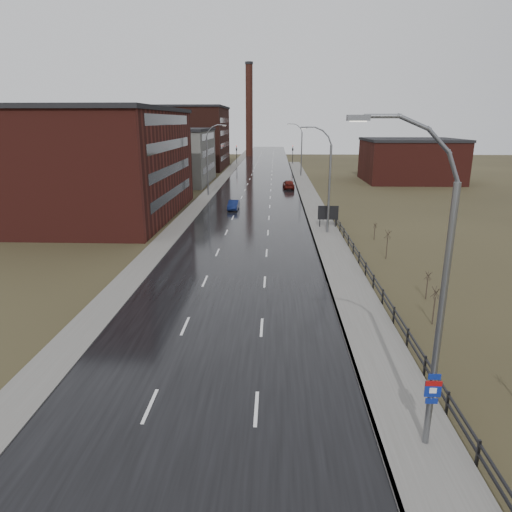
# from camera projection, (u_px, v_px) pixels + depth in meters

# --- Properties ---
(ground) EXTENTS (320.00, 320.00, 0.00)m
(ground) POSITION_uv_depth(u_px,v_px,m) (185.00, 478.00, 15.78)
(ground) COLOR #2D2819
(ground) RESTS_ON ground
(road) EXTENTS (14.00, 300.00, 0.06)m
(road) POSITION_uv_depth(u_px,v_px,m) (256.00, 198.00, 73.24)
(road) COLOR black
(road) RESTS_ON ground
(sidewalk_right) EXTENTS (3.20, 180.00, 0.18)m
(sidewalk_right) POSITION_uv_depth(u_px,v_px,m) (326.00, 235.00, 48.94)
(sidewalk_right) COLOR #595651
(sidewalk_right) RESTS_ON ground
(curb_right) EXTENTS (0.16, 180.00, 0.18)m
(curb_right) POSITION_uv_depth(u_px,v_px,m) (312.00, 235.00, 49.00)
(curb_right) COLOR slate
(curb_right) RESTS_ON ground
(sidewalk_left) EXTENTS (2.40, 260.00, 0.12)m
(sidewalk_left) POSITION_uv_depth(u_px,v_px,m) (205.00, 197.00, 73.55)
(sidewalk_left) COLOR #595651
(sidewalk_left) RESTS_ON ground
(warehouse_near) EXTENTS (22.44, 28.56, 13.50)m
(warehouse_near) POSITION_uv_depth(u_px,v_px,m) (86.00, 163.00, 57.77)
(warehouse_near) COLOR #471914
(warehouse_near) RESTS_ON ground
(warehouse_mid) EXTENTS (16.32, 20.40, 10.50)m
(warehouse_mid) POSITION_uv_depth(u_px,v_px,m) (169.00, 156.00, 89.69)
(warehouse_mid) COLOR slate
(warehouse_mid) RESTS_ON ground
(warehouse_far) EXTENTS (26.52, 24.48, 15.50)m
(warehouse_far) POSITION_uv_depth(u_px,v_px,m) (175.00, 137.00, 117.91)
(warehouse_far) COLOR #331611
(warehouse_far) RESTS_ON ground
(building_right) EXTENTS (18.36, 16.32, 8.50)m
(building_right) POSITION_uv_depth(u_px,v_px,m) (410.00, 160.00, 91.92)
(building_right) COLOR #471914
(building_right) RESTS_ON ground
(smokestack) EXTENTS (2.70, 2.70, 30.70)m
(smokestack) POSITION_uv_depth(u_px,v_px,m) (249.00, 110.00, 155.28)
(smokestack) COLOR #331611
(smokestack) RESTS_ON ground
(streetlight_main) EXTENTS (3.91, 0.29, 12.11)m
(streetlight_main) POSITION_uv_depth(u_px,v_px,m) (434.00, 297.00, 15.63)
(streetlight_main) COLOR slate
(streetlight_main) RESTS_ON ground
(streetlight_right_mid) EXTENTS (3.36, 0.28, 11.35)m
(streetlight_right_mid) POSITION_uv_depth(u_px,v_px,m) (327.00, 180.00, 48.26)
(streetlight_right_mid) COLOR slate
(streetlight_right_mid) RESTS_ON ground
(streetlight_left) EXTENTS (3.36, 0.28, 11.35)m
(streetlight_left) POSITION_uv_depth(u_px,v_px,m) (209.00, 160.00, 73.80)
(streetlight_left) COLOR slate
(streetlight_left) RESTS_ON ground
(streetlight_right_far) EXTENTS (3.36, 0.28, 11.35)m
(streetlight_right_far) POSITION_uv_depth(u_px,v_px,m) (300.00, 150.00, 99.99)
(streetlight_right_far) COLOR slate
(streetlight_right_far) RESTS_ON ground
(guardrail) EXTENTS (0.10, 53.05, 1.10)m
(guardrail) POSITION_uv_depth(u_px,v_px,m) (376.00, 283.00, 32.71)
(guardrail) COLOR black
(guardrail) RESTS_ON ground
(shrub_c) EXTENTS (0.57, 0.60, 2.41)m
(shrub_c) POSITION_uv_depth(u_px,v_px,m) (434.00, 305.00, 27.36)
(shrub_c) COLOR #382D23
(shrub_c) RESTS_ON ground
(shrub_d) EXTENTS (0.48, 0.50, 2.00)m
(shrub_d) POSITION_uv_depth(u_px,v_px,m) (427.00, 285.00, 31.34)
(shrub_d) COLOR #382D23
(shrub_d) RESTS_ON ground
(shrub_e) EXTENTS (0.62, 0.66, 2.64)m
(shrub_e) POSITION_uv_depth(u_px,v_px,m) (387.00, 244.00, 40.45)
(shrub_e) COLOR #382D23
(shrub_e) RESTS_ON ground
(shrub_f) EXTENTS (0.43, 0.45, 1.79)m
(shrub_f) POSITION_uv_depth(u_px,v_px,m) (375.00, 231.00, 47.16)
(shrub_f) COLOR #382D23
(shrub_f) RESTS_ON ground
(billboard) EXTENTS (2.33, 0.17, 2.64)m
(billboard) POSITION_uv_depth(u_px,v_px,m) (328.00, 213.00, 51.90)
(billboard) COLOR black
(billboard) RESTS_ON ground
(traffic_light_left) EXTENTS (0.58, 2.73, 5.30)m
(traffic_light_left) POSITION_uv_depth(u_px,v_px,m) (237.00, 147.00, 129.72)
(traffic_light_left) COLOR black
(traffic_light_left) RESTS_ON ground
(traffic_light_right) EXTENTS (0.58, 2.73, 5.30)m
(traffic_light_right) POSITION_uv_depth(u_px,v_px,m) (293.00, 148.00, 129.09)
(traffic_light_right) COLOR black
(traffic_light_right) RESTS_ON ground
(car_near) EXTENTS (1.46, 3.93, 1.28)m
(car_near) POSITION_uv_depth(u_px,v_px,m) (234.00, 205.00, 63.20)
(car_near) COLOR #0D1845
(car_near) RESTS_ON ground
(car_far) EXTENTS (2.22, 4.94, 1.65)m
(car_far) POSITION_uv_depth(u_px,v_px,m) (289.00, 184.00, 82.49)
(car_far) COLOR #4F120D
(car_far) RESTS_ON ground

